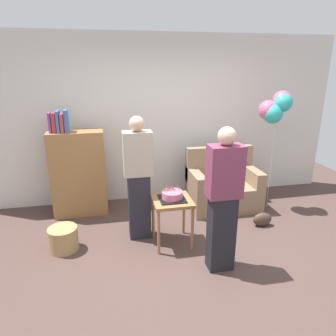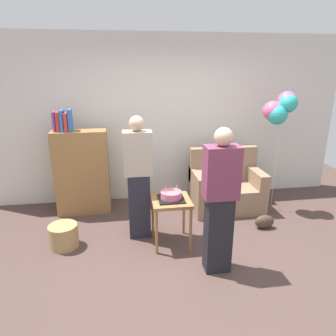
# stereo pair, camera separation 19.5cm
# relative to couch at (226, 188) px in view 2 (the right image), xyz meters

# --- Properties ---
(ground_plane) EXTENTS (8.00, 8.00, 0.00)m
(ground_plane) POSITION_rel_couch_xyz_m (-0.88, -1.39, -0.34)
(ground_plane) COLOR #4C3833
(wall_back) EXTENTS (6.00, 0.10, 2.70)m
(wall_back) POSITION_rel_couch_xyz_m (-0.88, 0.66, 1.01)
(wall_back) COLOR silver
(wall_back) RESTS_ON ground_plane
(couch) EXTENTS (1.10, 0.70, 0.96)m
(couch) POSITION_rel_couch_xyz_m (0.00, 0.00, 0.00)
(couch) COLOR #8C7054
(couch) RESTS_ON ground_plane
(bookshelf) EXTENTS (0.80, 0.36, 1.61)m
(bookshelf) POSITION_rel_couch_xyz_m (-2.24, 0.21, 0.34)
(bookshelf) COLOR olive
(bookshelf) RESTS_ON ground_plane
(side_table) EXTENTS (0.48, 0.48, 0.62)m
(side_table) POSITION_rel_couch_xyz_m (-1.04, -0.93, 0.18)
(side_table) COLOR olive
(side_table) RESTS_ON ground_plane
(birthday_cake) EXTENTS (0.32, 0.32, 0.17)m
(birthday_cake) POSITION_rel_couch_xyz_m (-1.04, -0.93, 0.33)
(birthday_cake) COLOR black
(birthday_cake) RESTS_ON side_table
(person_blowing_candles) EXTENTS (0.36, 0.22, 1.63)m
(person_blowing_candles) POSITION_rel_couch_xyz_m (-1.43, -0.67, 0.49)
(person_blowing_candles) COLOR #23232D
(person_blowing_candles) RESTS_ON ground_plane
(person_holding_cake) EXTENTS (0.36, 0.22, 1.63)m
(person_holding_cake) POSITION_rel_couch_xyz_m (-0.62, -1.54, 0.49)
(person_holding_cake) COLOR black
(person_holding_cake) RESTS_ON ground_plane
(wicker_basket) EXTENTS (0.36, 0.36, 0.30)m
(wicker_basket) POSITION_rel_couch_xyz_m (-2.40, -0.81, -0.19)
(wicker_basket) COLOR #A88451
(wicker_basket) RESTS_ON ground_plane
(handbag) EXTENTS (0.28, 0.14, 0.20)m
(handbag) POSITION_rel_couch_xyz_m (0.33, -0.75, -0.24)
(handbag) COLOR #473328
(handbag) RESTS_ON ground_plane
(balloon_bunch) EXTENTS (0.47, 0.37, 1.86)m
(balloon_bunch) POSITION_rel_couch_xyz_m (0.71, -0.16, 1.27)
(balloon_bunch) COLOR silver
(balloon_bunch) RESTS_ON ground_plane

